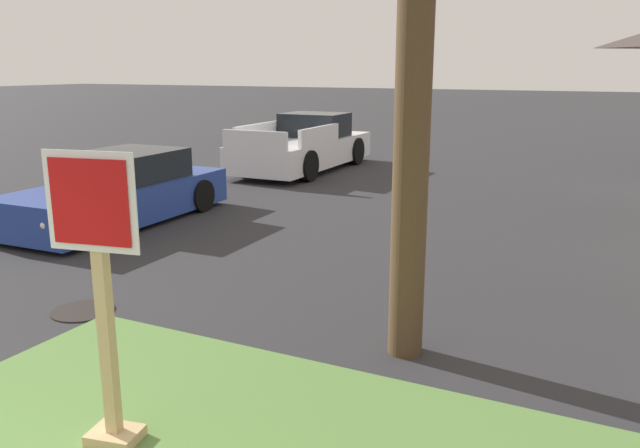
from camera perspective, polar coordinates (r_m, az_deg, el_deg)
name	(u,v)px	position (r m, az deg, el deg)	size (l,w,h in m)	color
stop_sign	(103,312)	(4.69, -18.70, -7.39)	(0.66, 0.34, 2.12)	tan
manhole_cover	(83,311)	(7.88, -20.32, -7.25)	(0.70, 0.70, 0.02)	black
parked_sedan_blue	(120,192)	(12.05, -17.37, 2.74)	(1.97, 4.41, 1.25)	#233D93
pickup_truck_white	(305,147)	(17.49, -1.38, 6.87)	(2.13, 5.19, 1.48)	silver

